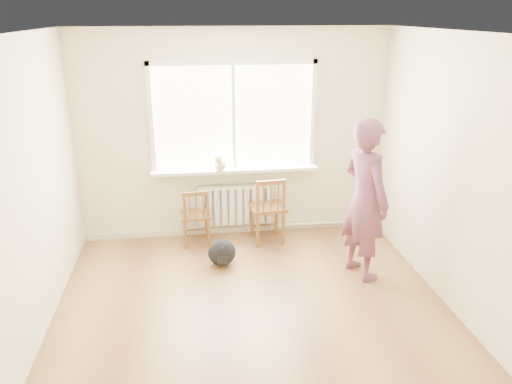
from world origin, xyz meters
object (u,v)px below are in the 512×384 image
object	(u,v)px
person	(365,200)
backpack	(222,253)
chair_left	(196,217)
chair_right	(268,210)
cat	(220,163)

from	to	relation	value
person	backpack	world-z (taller)	person
chair_left	backpack	xyz separation A→B (m)	(0.28, -0.60, -0.22)
chair_right	chair_left	bearing A→B (deg)	-7.28
cat	backpack	size ratio (longest dim) A/B	1.09
cat	backpack	world-z (taller)	cat
cat	chair_right	bearing A→B (deg)	-2.48
cat	person	bearing A→B (deg)	-22.12
person	cat	size ratio (longest dim) A/B	5.08
person	cat	bearing A→B (deg)	33.51
cat	backpack	distance (m)	1.16
chair_left	person	distance (m)	2.17
chair_right	backpack	size ratio (longest dim) A/B	2.72
chair_right	person	distance (m)	1.41
chair_left	chair_right	world-z (taller)	chair_right
chair_right	person	world-z (taller)	person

